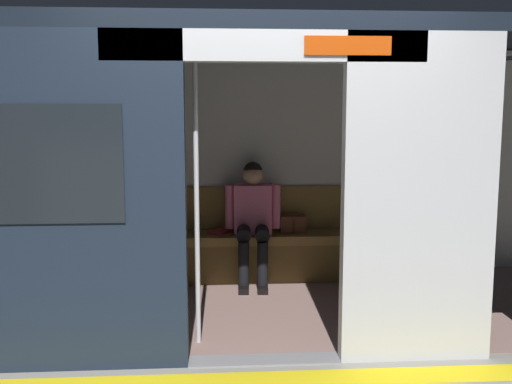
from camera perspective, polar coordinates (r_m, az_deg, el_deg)
name	(u,v)px	position (r m, az deg, el deg)	size (l,w,h in m)	color
ground_plane	(264,361)	(4.36, 0.78, -15.58)	(60.00, 60.00, 0.00)	gray
platform_edge_strip	(268,379)	(4.08, 1.15, -17.22)	(8.00, 0.24, 0.01)	yellow
train_car	(244,133)	(5.09, -1.10, 5.60)	(6.40, 2.50, 2.35)	silver
bench_seat	(248,245)	(6.14, -0.75, -5.01)	(3.25, 0.44, 0.47)	olive
person_seated	(253,214)	(6.02, -0.29, -2.08)	(0.55, 0.69, 1.20)	pink
handbag	(293,224)	(6.22, 3.48, -3.01)	(0.26, 0.15, 0.17)	brown
book	(219,232)	(6.17, -3.47, -3.76)	(0.15, 0.22, 0.03)	#B22D2D
grab_pole_door	(197,196)	(4.39, -5.61, -0.39)	(0.04, 0.04, 2.21)	silver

